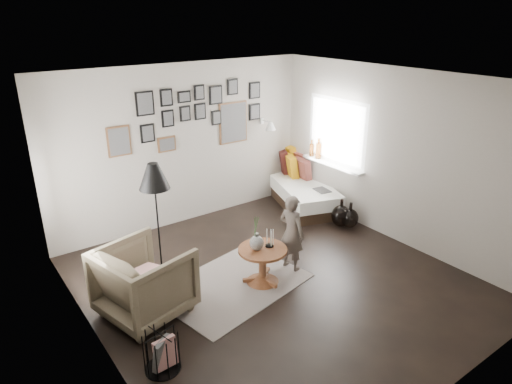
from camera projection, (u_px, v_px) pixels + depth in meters
ground at (275, 282)px, 6.01m from camera, size 4.80×4.80×0.00m
wall_back at (184, 146)px, 7.32m from camera, size 4.50×0.00×4.50m
wall_front at (460, 277)px, 3.73m from camera, size 4.50×0.00×4.50m
wall_left at (91, 242)px, 4.29m from camera, size 0.00×4.80×4.80m
wall_right at (395, 157)px, 6.76m from camera, size 0.00×4.80×4.80m
ceiling at (279, 81)px, 5.04m from camera, size 4.80×4.80×0.00m
door_left at (62, 221)px, 5.29m from camera, size 0.00×2.14×2.14m
window_right at (326, 159)px, 7.86m from camera, size 0.15×1.32×1.30m
gallery_wall at (199, 116)px, 7.30m from camera, size 2.74×0.03×1.08m
wall_sconce at (270, 126)px, 7.91m from camera, size 0.18×0.36×0.16m
rug at (233, 285)px, 5.93m from camera, size 2.04×1.61×0.01m
pedestal_table at (263, 267)px, 5.92m from camera, size 0.63×0.63×0.50m
vase at (257, 240)px, 5.74m from camera, size 0.18×0.18×0.45m
candles at (270, 238)px, 5.84m from camera, size 0.11×0.11×0.23m
daybed at (297, 187)px, 8.40m from camera, size 1.38×2.05×0.93m
magazine_on_daybed at (322, 190)px, 7.86m from camera, size 0.25×0.32×0.02m
armchair at (145, 281)px, 5.24m from camera, size 1.13×1.11×0.86m
armchair_cushion at (145, 275)px, 5.27m from camera, size 0.46×0.47×0.18m
floor_lamp at (154, 181)px, 5.53m from camera, size 0.38×0.38×1.62m
magazine_basket at (162, 352)px, 4.47m from camera, size 0.41×0.41×0.43m
demijohn_large at (341, 216)px, 7.50m from camera, size 0.32×0.32×0.47m
demijohn_small at (350, 218)px, 7.46m from camera, size 0.28×0.28×0.43m
child at (292, 233)px, 6.13m from camera, size 0.33×0.44×1.08m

